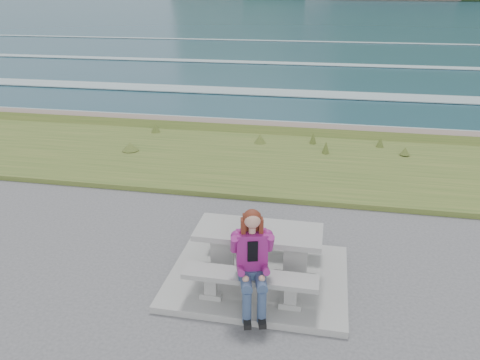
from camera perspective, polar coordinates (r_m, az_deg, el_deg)
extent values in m
cube|color=#979893|center=(7.11, 2.20, -11.73)|extent=(2.60, 2.10, 0.10)
cube|color=#979893|center=(7.15, -2.14, -10.67)|extent=(0.62, 0.12, 0.08)
cube|color=#979893|center=(6.99, -2.18, -8.64)|extent=(0.34, 0.09, 0.51)
cube|color=#979893|center=(6.84, -2.21, -6.52)|extent=(0.62, 0.12, 0.08)
cube|color=#979893|center=(7.01, 6.67, -11.53)|extent=(0.62, 0.12, 0.08)
cube|color=#979893|center=(6.85, 6.78, -9.48)|extent=(0.34, 0.09, 0.51)
cube|color=#979893|center=(6.70, 6.89, -7.33)|extent=(0.62, 0.12, 0.08)
cube|color=#979893|center=(6.71, 2.30, -6.35)|extent=(1.80, 0.75, 0.08)
cube|color=#979893|center=(6.59, -3.56, -13.91)|extent=(0.30, 0.12, 0.08)
cube|color=#979893|center=(6.50, -3.59, -12.84)|extent=(0.17, 0.09, 0.22)
cube|color=#979893|center=(6.41, -3.63, -11.74)|extent=(0.30, 0.12, 0.08)
cube|color=#979893|center=(6.44, 6.11, -14.95)|extent=(0.30, 0.12, 0.08)
cube|color=#979893|center=(6.35, 6.17, -13.87)|extent=(0.17, 0.09, 0.22)
cube|color=#979893|center=(6.27, 6.23, -12.76)|extent=(0.30, 0.12, 0.08)
cube|color=#979893|center=(6.28, 1.24, -11.73)|extent=(1.80, 0.35, 0.07)
cube|color=#979893|center=(7.73, -0.95, -7.90)|extent=(0.30, 0.12, 0.08)
cube|color=#979893|center=(7.65, -0.96, -6.93)|extent=(0.17, 0.09, 0.22)
cube|color=#979893|center=(7.58, -0.97, -5.94)|extent=(0.30, 0.12, 0.08)
cube|color=#979893|center=(7.60, 7.12, -8.63)|extent=(0.30, 0.12, 0.08)
cube|color=#979893|center=(7.53, 7.18, -7.65)|extent=(0.17, 0.09, 0.22)
cube|color=#979893|center=(7.46, 7.23, -6.65)|extent=(0.30, 0.12, 0.08)
cube|color=#979893|center=(7.46, 3.11, -5.80)|extent=(1.80, 0.35, 0.07)
cube|color=#3A5A21|center=(11.59, 6.10, 1.82)|extent=(160.00, 4.50, 0.22)
cube|color=#6E5E52|center=(14.33, 7.21, 5.80)|extent=(160.00, 0.80, 2.20)
cube|color=#B4C0C1|center=(20.67, 8.29, 5.85)|extent=(220.00, 3.00, 0.06)
cube|color=#B4C0C1|center=(28.43, 9.27, 10.30)|extent=(220.00, 2.00, 0.06)
cube|color=#B4C0C1|center=(40.25, 10.04, 13.72)|extent=(220.00, 1.40, 0.06)
cube|color=#B4C0C1|center=(58.12, 10.62, 16.23)|extent=(220.00, 1.00, 0.06)
cube|color=navy|center=(6.18, 1.60, -13.84)|extent=(0.52, 0.75, 0.56)
cube|color=#8D1C71|center=(6.07, 1.45, -8.50)|extent=(0.44, 0.32, 0.51)
sphere|color=tan|center=(5.84, 1.50, -4.87)|extent=(0.22, 0.22, 0.22)
sphere|color=#562413|center=(5.86, 1.48, -4.69)|extent=(0.24, 0.24, 0.24)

